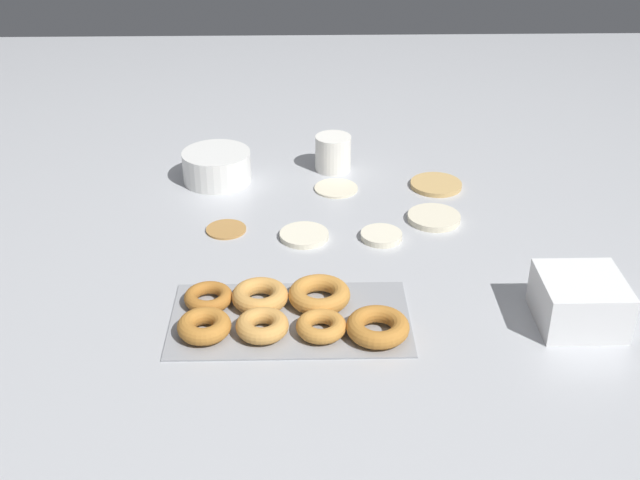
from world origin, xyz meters
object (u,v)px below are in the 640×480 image
at_px(pancake_5, 304,234).
at_px(container_stack, 580,301).
at_px(donut_tray, 288,313).
at_px(pancake_3, 381,236).
at_px(paper_cup, 333,153).
at_px(pancake_0, 436,185).
at_px(pancake_1, 434,218).
at_px(pancake_4, 226,228).
at_px(batter_bowl, 217,166).
at_px(pancake_2, 336,187).

distance_m(pancake_5, container_stack, 0.56).
bearing_deg(pancake_5, donut_tray, -95.61).
bearing_deg(pancake_3, pancake_5, 176.22).
bearing_deg(paper_cup, pancake_0, -23.37).
relative_size(pancake_3, donut_tray, 0.20).
relative_size(pancake_5, paper_cup, 1.18).
relative_size(pancake_0, paper_cup, 1.38).
height_order(container_stack, paper_cup, same).
relative_size(pancake_3, paper_cup, 1.00).
distance_m(pancake_0, paper_cup, 0.26).
relative_size(donut_tray, paper_cup, 4.87).
distance_m(pancake_1, donut_tray, 0.47).
relative_size(pancake_3, pancake_5, 0.84).
height_order(pancake_0, pancake_1, pancake_1).
bearing_deg(pancake_5, pancake_0, 36.73).
height_order(pancake_0, paper_cup, paper_cup).
bearing_deg(pancake_1, paper_cup, 127.87).
bearing_deg(pancake_4, pancake_0, 22.83).
bearing_deg(batter_bowl, pancake_3, -38.33).
relative_size(batter_bowl, paper_cup, 1.86).
bearing_deg(pancake_0, batter_bowl, 174.89).
relative_size(donut_tray, container_stack, 2.94).
bearing_deg(batter_bowl, donut_tray, -73.18).
bearing_deg(pancake_1, pancake_4, -175.56).
bearing_deg(pancake_1, pancake_3, -147.61).
relative_size(pancake_0, pancake_5, 1.17).
xyz_separation_m(pancake_0, pancake_2, (-0.23, -0.01, -0.00)).
relative_size(pancake_2, donut_tray, 0.24).
distance_m(batter_bowl, paper_cup, 0.28).
bearing_deg(paper_cup, batter_bowl, -168.42).
xyz_separation_m(pancake_3, container_stack, (0.31, -0.29, 0.04)).
distance_m(donut_tray, batter_bowl, 0.59).
height_order(pancake_0, pancake_5, same).
distance_m(pancake_1, pancake_4, 0.44).
xyz_separation_m(pancake_0, paper_cup, (-0.23, 0.10, 0.04)).
relative_size(pancake_1, paper_cup, 1.32).
height_order(pancake_3, batter_bowl, batter_bowl).
bearing_deg(pancake_3, container_stack, -43.66).
xyz_separation_m(pancake_5, paper_cup, (0.07, 0.33, 0.04)).
bearing_deg(pancake_3, paper_cup, 104.27).
height_order(pancake_1, pancake_3, same).
relative_size(pancake_0, pancake_4, 1.41).
bearing_deg(pancake_2, pancake_5, -108.73).
distance_m(pancake_2, pancake_3, 0.24).
distance_m(pancake_4, pancake_5, 0.16).
height_order(pancake_0, pancake_4, pancake_0).
xyz_separation_m(pancake_1, donut_tray, (-0.30, -0.36, 0.01)).
distance_m(pancake_1, pancake_5, 0.28).
distance_m(pancake_3, pancake_4, 0.32).
bearing_deg(pancake_2, container_stack, -53.18).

